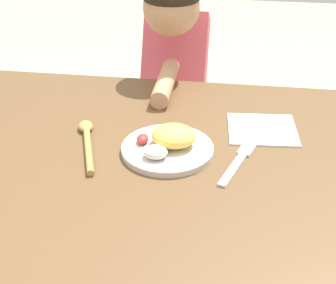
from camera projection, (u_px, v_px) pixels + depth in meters
dining_table at (140, 189)px, 1.11m from camera, size 1.18×0.82×0.73m
plate at (169, 144)px, 1.08m from camera, size 0.20×0.20×0.06m
fork at (239, 160)px, 1.05m from camera, size 0.09×0.22×0.01m
spoon at (87, 140)px, 1.11m from camera, size 0.09×0.22×0.02m
person at (175, 114)px, 1.64m from camera, size 0.19×0.47×1.01m
napkin at (262, 129)px, 1.17m from camera, size 0.17×0.16×0.00m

